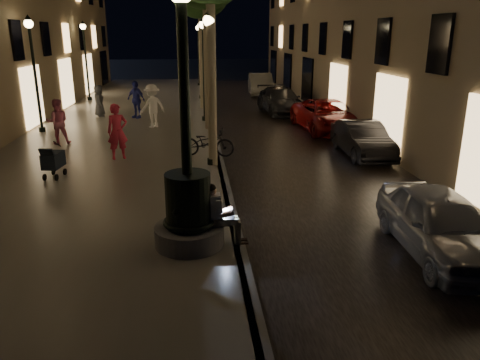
{
  "coord_description": "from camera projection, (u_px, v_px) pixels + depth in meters",
  "views": [
    {
      "loc": [
        -0.84,
        -6.73,
        4.31
      ],
      "look_at": [
        0.13,
        3.0,
        1.22
      ],
      "focal_mm": 35.0,
      "sensor_mm": 36.0,
      "label": 1
    }
  ],
  "objects": [
    {
      "name": "curb_strip",
      "position": [
        212.0,
        126.0,
        21.96
      ],
      "size": [
        0.25,
        45.0,
        0.2
      ],
      "primitive_type": "cube",
      "color": "#59595B",
      "rests_on": "ground"
    },
    {
      "name": "lamp_curb_d",
      "position": [
        198.0,
        47.0,
        37.12
      ],
      "size": [
        0.36,
        0.36,
        4.81
      ],
      "color": "black",
      "rests_on": "promenade"
    },
    {
      "name": "pedestrian_white",
      "position": [
        152.0,
        106.0,
        20.96
      ],
      "size": [
        1.43,
        1.28,
        1.92
      ],
      "primitive_type": "imported",
      "rotation": [
        0.0,
        0.0,
        3.74
      ],
      "color": "white",
      "rests_on": "promenade"
    },
    {
      "name": "car_rear",
      "position": [
        281.0,
        101.0,
        25.97
      ],
      "size": [
        2.31,
        4.91,
        1.39
      ],
      "primitive_type": "imported",
      "rotation": [
        0.0,
        0.0,
        0.08
      ],
      "color": "#2D2E32",
      "rests_on": "ground"
    },
    {
      "name": "car_third",
      "position": [
        328.0,
        116.0,
        21.17
      ],
      "size": [
        2.63,
        5.18,
        1.4
      ],
      "primitive_type": "imported",
      "rotation": [
        0.0,
        0.0,
        0.06
      ],
      "color": "maroon",
      "rests_on": "ground"
    },
    {
      "name": "lamp_curb_a",
      "position": [
        210.0,
        69.0,
        14.35
      ],
      "size": [
        0.36,
        0.36,
        4.81
      ],
      "color": "black",
      "rests_on": "promenade"
    },
    {
      "name": "pedestrian_pink",
      "position": [
        58.0,
        122.0,
        17.8
      ],
      "size": [
        0.98,
        0.85,
        1.72
      ],
      "primitive_type": "imported",
      "rotation": [
        0.0,
        0.0,
        3.42
      ],
      "color": "pink",
      "rests_on": "promenade"
    },
    {
      "name": "car_second",
      "position": [
        362.0,
        139.0,
        16.86
      ],
      "size": [
        1.36,
        3.81,
        1.25
      ],
      "primitive_type": "imported",
      "rotation": [
        0.0,
        0.0,
        -0.01
      ],
      "color": "black",
      "rests_on": "ground"
    },
    {
      "name": "stroller",
      "position": [
        53.0,
        160.0,
        13.69
      ],
      "size": [
        0.55,
        1.06,
        1.07
      ],
      "rotation": [
        0.0,
        0.0,
        -0.16
      ],
      "color": "black",
      "rests_on": "promenade"
    },
    {
      "name": "lamp_left_c",
      "position": [
        85.0,
        51.0,
        28.86
      ],
      "size": [
        0.36,
        0.36,
        4.81
      ],
      "color": "black",
      "rests_on": "promenade"
    },
    {
      "name": "lamp_curb_b",
      "position": [
        203.0,
        56.0,
        21.94
      ],
      "size": [
        0.36,
        0.36,
        4.81
      ],
      "color": "black",
      "rests_on": "promenade"
    },
    {
      "name": "seated_man_laptop",
      "position": [
        219.0,
        212.0,
        9.36
      ],
      "size": [
        0.9,
        0.31,
        1.28
      ],
      "color": "tan",
      "rests_on": "promenade"
    },
    {
      "name": "pedestrian_blue",
      "position": [
        136.0,
        100.0,
        23.27
      ],
      "size": [
        1.13,
        1.0,
        1.84
      ],
      "primitive_type": "imported",
      "rotation": [
        0.0,
        0.0,
        5.65
      ],
      "color": "navy",
      "rests_on": "promenade"
    },
    {
      "name": "lamp_left_b",
      "position": [
        33.0,
        60.0,
        19.37
      ],
      "size": [
        0.36,
        0.36,
        4.81
      ],
      "color": "black",
      "rests_on": "promenade"
    },
    {
      "name": "promenade",
      "position": [
        125.0,
        128.0,
        21.58
      ],
      "size": [
        8.0,
        45.0,
        0.2
      ],
      "primitive_type": "cube",
      "color": "slate",
      "rests_on": "ground"
    },
    {
      "name": "lamp_curb_c",
      "position": [
        200.0,
        50.0,
        29.53
      ],
      "size": [
        0.36,
        0.36,
        4.81
      ],
      "color": "black",
      "rests_on": "promenade"
    },
    {
      "name": "car_front",
      "position": [
        440.0,
        223.0,
        9.37
      ],
      "size": [
        1.72,
        3.93,
        1.32
      ],
      "primitive_type": "imported",
      "rotation": [
        0.0,
        0.0,
        -0.04
      ],
      "color": "#A9ACB1",
      "rests_on": "ground"
    },
    {
      "name": "pedestrian_dark",
      "position": [
        99.0,
        101.0,
        23.79
      ],
      "size": [
        0.69,
        0.88,
        1.58
      ],
      "primitive_type": "imported",
      "rotation": [
        0.0,
        0.0,
        1.83
      ],
      "color": "#37393D",
      "rests_on": "promenade"
    },
    {
      "name": "car_fifth",
      "position": [
        261.0,
        84.0,
        33.49
      ],
      "size": [
        1.89,
        4.68,
        1.51
      ],
      "primitive_type": "imported",
      "rotation": [
        0.0,
        0.0,
        -0.06
      ],
      "color": "#A5A6A0",
      "rests_on": "ground"
    },
    {
      "name": "ground",
      "position": [
        212.0,
        128.0,
        21.99
      ],
      "size": [
        120.0,
        120.0,
        0.0
      ],
      "primitive_type": "plane",
      "color": "black",
      "rests_on": "ground"
    },
    {
      "name": "fountain_lamppost",
      "position": [
        188.0,
        197.0,
        9.2
      ],
      "size": [
        1.4,
        1.4,
        5.21
      ],
      "color": "#59595B",
      "rests_on": "promenade"
    },
    {
      "name": "bicycle",
      "position": [
        207.0,
        142.0,
        16.11
      ],
      "size": [
        1.97,
        1.05,
        0.98
      ],
      "primitive_type": "imported",
      "rotation": [
        0.0,
        0.0,
        1.35
      ],
      "color": "black",
      "rests_on": "promenade"
    },
    {
      "name": "pedestrian_red",
      "position": [
        117.0,
        132.0,
        15.69
      ],
      "size": [
        0.78,
        0.64,
        1.86
      ],
      "primitive_type": "imported",
      "rotation": [
        0.0,
        0.0,
        0.32
      ],
      "color": "#C62741",
      "rests_on": "promenade"
    },
    {
      "name": "cobble_lane",
      "position": [
        275.0,
        127.0,
        22.27
      ],
      "size": [
        6.0,
        45.0,
        0.02
      ],
      "primitive_type": "cube",
      "color": "black",
      "rests_on": "ground"
    }
  ]
}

